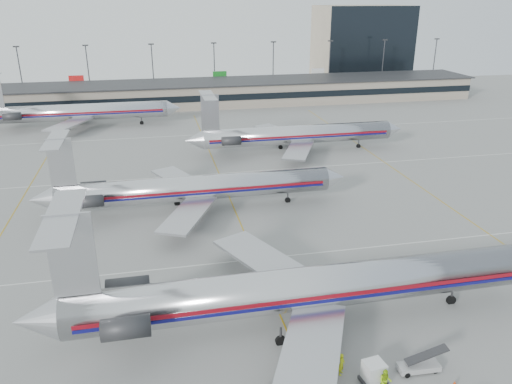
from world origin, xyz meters
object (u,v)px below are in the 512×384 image
object	(u,v)px
jet_foreground	(297,289)
belt_loader	(420,365)
jet_second_row	(191,188)
uld_container	(374,373)

from	to	relation	value
jet_foreground	belt_loader	xyz separation A→B (m)	(7.88, -7.94, -3.15)
belt_loader	jet_foreground	bearing A→B (deg)	137.24
jet_second_row	uld_container	bearing A→B (deg)	-73.67
uld_container	jet_second_row	bearing A→B (deg)	98.34
jet_foreground	jet_second_row	xyz separation A→B (m)	(-6.97, 27.99, -0.42)
jet_foreground	belt_loader	world-z (taller)	jet_foreground
jet_second_row	belt_loader	distance (m)	38.98
jet_foreground	belt_loader	bearing A→B (deg)	-45.23
jet_second_row	uld_container	size ratio (longest dim) A/B	21.51
belt_loader	jet_second_row	bearing A→B (deg)	114.91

